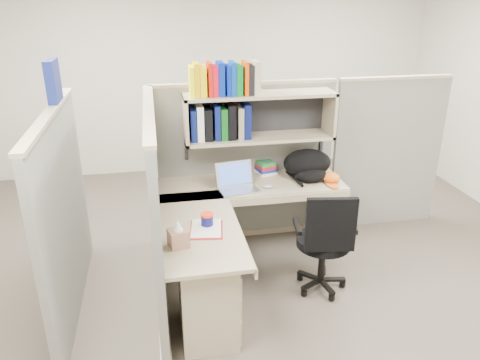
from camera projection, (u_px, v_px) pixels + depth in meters
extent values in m
plane|color=#3B342D|center=(264.00, 282.00, 4.19)|extent=(6.00, 6.00, 0.00)
plane|color=beige|center=(215.00, 74.00, 6.40)|extent=(6.00, 0.00, 6.00)
cube|color=slate|center=(245.00, 164.00, 4.71)|extent=(1.80, 0.06, 1.60)
cube|color=tan|center=(245.00, 83.00, 4.40)|extent=(1.80, 0.08, 0.03)
cube|color=slate|center=(156.00, 210.00, 3.73)|extent=(0.06, 1.80, 1.60)
cube|color=tan|center=(148.00, 110.00, 3.42)|extent=(0.08, 1.80, 0.03)
cube|color=slate|center=(64.00, 218.00, 3.61)|extent=(0.06, 1.80, 1.60)
cube|color=slate|center=(387.00, 155.00, 4.97)|extent=(1.20, 0.06, 1.60)
cube|color=navy|center=(53.00, 81.00, 3.55)|extent=(0.07, 0.27, 0.32)
cube|color=white|center=(156.00, 157.00, 3.72)|extent=(0.00, 0.21, 0.28)
cube|color=tan|center=(260.00, 95.00, 4.26)|extent=(1.40, 0.34, 0.03)
cube|color=tan|center=(259.00, 138.00, 4.41)|extent=(1.40, 0.34, 0.03)
cube|color=tan|center=(186.00, 120.00, 4.22)|extent=(0.03, 0.34, 0.44)
cube|color=tan|center=(329.00, 113.00, 4.45)|extent=(0.03, 0.34, 0.44)
cube|color=black|center=(256.00, 112.00, 4.48)|extent=(1.38, 0.01, 0.41)
cube|color=#FFFC05|center=(191.00, 81.00, 4.08)|extent=(0.03, 0.20, 0.26)
cube|color=#E4AF04|center=(196.00, 79.00, 4.08)|extent=(0.05, 0.20, 0.29)
cube|color=yellow|center=(202.00, 81.00, 4.09)|extent=(0.06, 0.20, 0.26)
cube|color=#B91807|center=(209.00, 79.00, 4.10)|extent=(0.04, 0.20, 0.29)
cube|color=red|center=(214.00, 81.00, 4.11)|extent=(0.05, 0.20, 0.26)
cube|color=#04208F|center=(220.00, 79.00, 4.12)|extent=(0.06, 0.20, 0.29)
cube|color=#051C9B|center=(227.00, 80.00, 4.13)|extent=(0.04, 0.20, 0.26)
cube|color=#05349B|center=(232.00, 78.00, 4.13)|extent=(0.04, 0.20, 0.29)
cube|color=#076520|center=(238.00, 80.00, 4.15)|extent=(0.06, 0.20, 0.26)
cube|color=#DB4205|center=(245.00, 78.00, 4.15)|extent=(0.04, 0.20, 0.29)
cube|color=black|center=(250.00, 79.00, 4.17)|extent=(0.05, 0.20, 0.26)
cube|color=#B1AA88|center=(256.00, 77.00, 4.17)|extent=(0.06, 0.20, 0.29)
cube|color=#07134D|center=(193.00, 124.00, 4.26)|extent=(0.05, 0.24, 0.29)
cube|color=silver|center=(199.00, 122.00, 4.27)|extent=(0.06, 0.24, 0.32)
cube|color=black|center=(207.00, 123.00, 4.29)|extent=(0.07, 0.24, 0.29)
cube|color=#081251|center=(216.00, 121.00, 4.30)|extent=(0.05, 0.24, 0.32)
cube|color=#0A4B13|center=(223.00, 122.00, 4.31)|extent=(0.06, 0.24, 0.29)
cube|color=black|center=(231.00, 120.00, 4.32)|extent=(0.07, 0.24, 0.32)
cube|color=gray|center=(239.00, 122.00, 4.34)|extent=(0.05, 0.24, 0.29)
cube|color=#070E47|center=(246.00, 120.00, 4.34)|extent=(0.06, 0.24, 0.32)
cube|color=tan|center=(251.00, 185.00, 4.44)|extent=(1.74, 0.60, 0.03)
cube|color=tan|center=(200.00, 228.00, 3.64)|extent=(0.60, 1.34, 0.03)
cube|color=tan|center=(258.00, 201.00, 4.18)|extent=(1.74, 0.02, 0.07)
cube|color=tan|center=(238.00, 228.00, 3.71)|extent=(0.02, 1.34, 0.07)
cube|color=tan|center=(207.00, 294.00, 3.47)|extent=(0.40, 0.55, 0.68)
cube|color=tan|center=(235.00, 269.00, 3.43)|extent=(0.02, 0.50, 0.16)
cube|color=tan|center=(235.00, 289.00, 3.49)|extent=(0.02, 0.50, 0.16)
cube|color=tan|center=(235.00, 313.00, 3.58)|extent=(0.02, 0.50, 0.22)
cube|color=#B2B2B7|center=(236.00, 268.00, 3.43)|extent=(0.01, 0.12, 0.01)
cube|color=tan|center=(327.00, 211.00, 4.74)|extent=(0.03, 0.55, 0.70)
cylinder|color=#0E0F55|center=(207.00, 220.00, 3.63)|extent=(0.09, 0.09, 0.08)
cylinder|color=red|center=(207.00, 215.00, 3.62)|extent=(0.10, 0.10, 0.02)
ellipsoid|color=#8799C0|center=(268.00, 186.00, 4.32)|extent=(0.09, 0.06, 0.03)
cylinder|color=silver|center=(242.00, 171.00, 4.57)|extent=(0.08, 0.08, 0.11)
cylinder|color=black|center=(323.00, 242.00, 3.94)|extent=(0.46, 0.46, 0.07)
cube|color=black|center=(331.00, 225.00, 3.64)|extent=(0.40, 0.11, 0.46)
cylinder|color=black|center=(322.00, 261.00, 4.01)|extent=(0.06, 0.06, 0.40)
cylinder|color=black|center=(320.00, 283.00, 4.10)|extent=(0.44, 0.44, 0.10)
cube|color=black|center=(297.00, 226.00, 3.87)|extent=(0.08, 0.26, 0.04)
cube|color=black|center=(352.00, 225.00, 3.89)|extent=(0.08, 0.26, 0.04)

